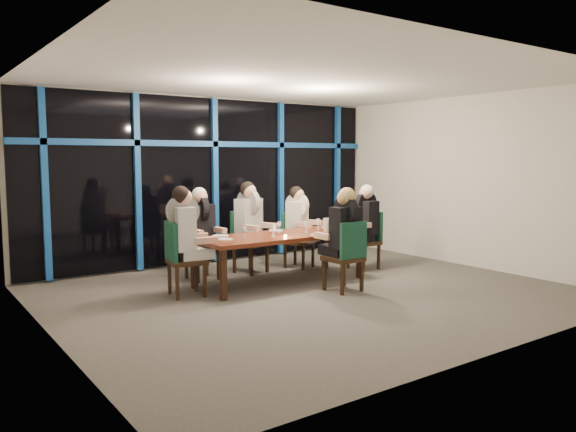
{
  "coord_description": "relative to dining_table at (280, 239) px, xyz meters",
  "views": [
    {
      "loc": [
        -4.82,
        -6.18,
        1.92
      ],
      "look_at": [
        0.0,
        0.6,
        1.05
      ],
      "focal_mm": 35.0,
      "sensor_mm": 36.0,
      "label": 1
    }
  ],
  "objects": [
    {
      "name": "chair_near_mid",
      "position": [
        0.44,
        -1.05,
        -0.11
      ],
      "size": [
        0.49,
        0.49,
        1.02
      ],
      "rotation": [
        0.0,
        0.0,
        3.17
      ],
      "color": "black",
      "rests_on": "ground"
    },
    {
      "name": "wine_glass_c",
      "position": [
        0.44,
        -0.07,
        0.2
      ],
      "size": [
        0.07,
        0.07,
        0.18
      ],
      "color": "silver",
      "rests_on": "dining_table"
    },
    {
      "name": "diner_end_left",
      "position": [
        -1.53,
        0.09,
        0.31
      ],
      "size": [
        0.69,
        0.56,
        1.02
      ],
      "rotation": [
        0.0,
        0.0,
        1.42
      ],
      "color": "black",
      "rests_on": "ground"
    },
    {
      "name": "chair_far_right",
      "position": [
        0.91,
        0.87,
        -0.14
      ],
      "size": [
        0.6,
        0.6,
        0.97
      ],
      "rotation": [
        0.0,
        0.0,
        0.43
      ],
      "color": "black",
      "rests_on": "ground"
    },
    {
      "name": "plate_far_mid",
      "position": [
        0.17,
        0.37,
        0.08
      ],
      "size": [
        0.24,
        0.24,
        0.01
      ],
      "primitive_type": "cylinder",
      "color": "white",
      "rests_on": "dining_table"
    },
    {
      "name": "chair_end_right",
      "position": [
        1.86,
        0.05,
        -0.13
      ],
      "size": [
        0.46,
        0.46,
        0.99
      ],
      "rotation": [
        0.0,
        0.0,
        4.72
      ],
      "color": "black",
      "rests_on": "ground"
    },
    {
      "name": "wine_glass_d",
      "position": [
        -0.61,
        0.04,
        0.18
      ],
      "size": [
        0.06,
        0.06,
        0.16
      ],
      "color": "silver",
      "rests_on": "dining_table"
    },
    {
      "name": "plate_end_right",
      "position": [
        1.21,
        0.04,
        0.08
      ],
      "size": [
        0.24,
        0.24,
        0.01
      ],
      "primitive_type": "cylinder",
      "color": "white",
      "rests_on": "dining_table"
    },
    {
      "name": "plate_far_right",
      "position": [
        1.18,
        0.29,
        0.08
      ],
      "size": [
        0.24,
        0.24,
        0.01
      ],
      "primitive_type": "cylinder",
      "color": "white",
      "rests_on": "dining_table"
    },
    {
      "name": "room",
      "position": [
        0.0,
        -0.8,
        1.34
      ],
      "size": [
        7.04,
        7.0,
        3.02
      ],
      "color": "#5A554F",
      "rests_on": "ground"
    },
    {
      "name": "tea_light",
      "position": [
        -0.11,
        -0.29,
        0.08
      ],
      "size": [
        0.05,
        0.05,
        0.03
      ],
      "primitive_type": "cylinder",
      "color": "#FFAF4C",
      "rests_on": "dining_table"
    },
    {
      "name": "dining_table",
      "position": [
        0.0,
        0.0,
        0.0
      ],
      "size": [
        2.6,
        1.0,
        0.75
      ],
      "color": "maroon",
      "rests_on": "ground"
    },
    {
      "name": "plate_near_mid",
      "position": [
        0.42,
        -0.4,
        0.08
      ],
      "size": [
        0.24,
        0.24,
        0.01
      ],
      "primitive_type": "cylinder",
      "color": "white",
      "rests_on": "dining_table"
    },
    {
      "name": "chair_far_left",
      "position": [
        -0.87,
        1.0,
        -0.13
      ],
      "size": [
        0.48,
        0.48,
        0.99
      ],
      "rotation": [
        0.0,
        0.0,
        0.05
      ],
      "color": "black",
      "rests_on": "ground"
    },
    {
      "name": "diner_far_left",
      "position": [
        -0.87,
        0.92,
        0.26
      ],
      "size": [
        0.5,
        0.63,
        0.97
      ],
      "rotation": [
        0.0,
        0.0,
        0.05
      ],
      "color": "black",
      "rests_on": "ground"
    },
    {
      "name": "wine_glass_b",
      "position": [
        0.12,
        0.22,
        0.19
      ],
      "size": [
        0.06,
        0.06,
        0.16
      ],
      "color": "white",
      "rests_on": "dining_table"
    },
    {
      "name": "wine_glass_a",
      "position": [
        -0.22,
        -0.12,
        0.2
      ],
      "size": [
        0.07,
        0.07,
        0.18
      ],
      "color": "silver",
      "rests_on": "dining_table"
    },
    {
      "name": "wine_bottle",
      "position": [
        0.97,
        -0.11,
        0.18
      ],
      "size": [
        0.07,
        0.07,
        0.3
      ],
      "rotation": [
        0.0,
        0.0,
        -0.43
      ],
      "color": "black",
      "rests_on": "dining_table"
    },
    {
      "name": "diner_end_right",
      "position": [
        1.78,
        0.05,
        0.26
      ],
      "size": [
        0.62,
        0.49,
        0.97
      ],
      "rotation": [
        0.0,
        0.0,
        4.72
      ],
      "color": "black",
      "rests_on": "ground"
    },
    {
      "name": "plate_far_left",
      "position": [
        -0.84,
        0.35,
        0.08
      ],
      "size": [
        0.24,
        0.24,
        0.01
      ],
      "primitive_type": "cylinder",
      "color": "white",
      "rests_on": "dining_table"
    },
    {
      "name": "wine_glass_e",
      "position": [
        0.88,
        0.19,
        0.19
      ],
      "size": [
        0.06,
        0.06,
        0.17
      ],
      "color": "white",
      "rests_on": "dining_table"
    },
    {
      "name": "chair_end_left",
      "position": [
        -1.62,
        0.1,
        -0.1
      ],
      "size": [
        0.55,
        0.55,
        1.05
      ],
      "rotation": [
        0.0,
        0.0,
        1.42
      ],
      "color": "black",
      "rests_on": "ground"
    },
    {
      "name": "diner_far_mid",
      "position": [
        0.02,
        0.91,
        0.31
      ],
      "size": [
        0.6,
        0.7,
        1.01
      ],
      "rotation": [
        0.0,
        0.0,
        0.26
      ],
      "color": "black",
      "rests_on": "ground"
    },
    {
      "name": "chair_far_mid",
      "position": [
        0.0,
        1.0,
        -0.1
      ],
      "size": [
        0.59,
        0.59,
        1.04
      ],
      "rotation": [
        0.0,
        0.0,
        0.26
      ],
      "color": "black",
      "rests_on": "ground"
    },
    {
      "name": "window_wall",
      "position": [
        0.01,
        2.13,
        0.87
      ],
      "size": [
        6.86,
        0.43,
        2.94
      ],
      "color": "black",
      "rests_on": "ground"
    },
    {
      "name": "plate_end_left",
      "position": [
        -0.97,
        0.0,
        0.08
      ],
      "size": [
        0.24,
        0.24,
        0.01
      ],
      "primitive_type": "cylinder",
      "color": "white",
      "rests_on": "dining_table"
    },
    {
      "name": "water_pitcher",
      "position": [
        0.77,
        -0.18,
        0.18
      ],
      "size": [
        0.13,
        0.12,
        0.21
      ],
      "rotation": [
        0.0,
        0.0,
        -0.37
      ],
      "color": "silver",
      "rests_on": "dining_table"
    },
    {
      "name": "diner_near_mid",
      "position": [
        0.44,
        -0.96,
        0.29
      ],
      "size": [
        0.51,
        0.64,
        0.99
      ],
      "rotation": [
        0.0,
        0.0,
        3.17
      ],
      "color": "black",
      "rests_on": "ground"
    },
    {
      "name": "diner_far_right",
      "position": [
        0.94,
        0.8,
        0.24
      ],
      "size": [
        0.61,
        0.67,
        0.95
      ],
      "rotation": [
        0.0,
        0.0,
        0.43
      ],
      "color": "white",
      "rests_on": "ground"
    }
  ]
}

